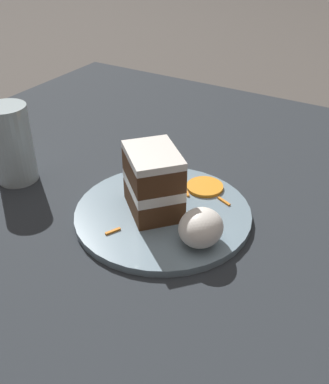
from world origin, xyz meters
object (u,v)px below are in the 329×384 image
cake_slice (153,181)px  drinking_glass (13,149)px  cream_dollop (201,228)px  plate (164,214)px  orange_garnish (205,187)px

cake_slice → drinking_glass: bearing=138.5°
cream_dollop → drinking_glass: size_ratio=0.50×
plate → drinking_glass: 0.28m
plate → cream_dollop: size_ratio=4.03×
plate → cake_slice: size_ratio=2.28×
orange_garnish → cake_slice: bearing=-23.2°
orange_garnish → drinking_glass: (0.12, -0.30, 0.04)m
orange_garnish → drinking_glass: size_ratio=0.45×
plate → orange_garnish: bearing=165.5°
cream_dollop → drinking_glass: bearing=-90.8°
drinking_glass → orange_garnish: bearing=112.3°
plate → cream_dollop: 0.09m
plate → drinking_glass: (0.03, -0.28, 0.05)m
plate → orange_garnish: orange_garnish is taller
drinking_glass → cake_slice: bearing=96.5°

